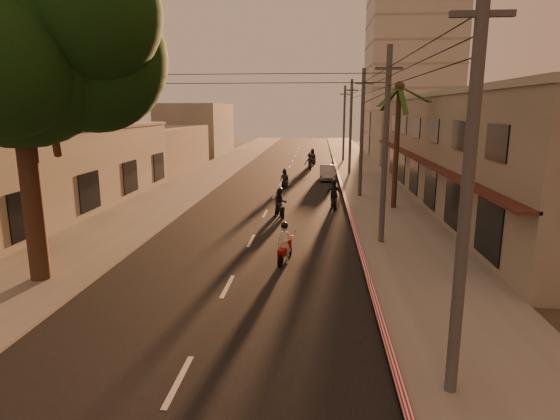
# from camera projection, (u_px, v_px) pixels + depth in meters

# --- Properties ---
(ground) EXTENTS (160.00, 160.00, 0.00)m
(ground) POSITION_uv_depth(u_px,v_px,m) (215.00, 310.00, 14.85)
(ground) COLOR #383023
(ground) RESTS_ON ground
(road) EXTENTS (10.00, 140.00, 0.02)m
(road) POSITION_uv_depth(u_px,v_px,m) (274.00, 196.00, 34.33)
(road) COLOR black
(road) RESTS_ON ground
(sidewalk_right) EXTENTS (5.00, 140.00, 0.12)m
(sidewalk_right) POSITION_uv_depth(u_px,v_px,m) (378.00, 197.00, 33.72)
(sidewalk_right) COLOR slate
(sidewalk_right) RESTS_ON ground
(sidewalk_left) EXTENTS (5.00, 140.00, 0.12)m
(sidewalk_left) POSITION_uv_depth(u_px,v_px,m) (175.00, 194.00, 34.92)
(sidewalk_left) COLOR slate
(sidewalk_left) RESTS_ON ground
(curb_stripe) EXTENTS (0.20, 60.00, 0.20)m
(curb_stripe) POSITION_uv_depth(u_px,v_px,m) (348.00, 210.00, 29.03)
(curb_stripe) COLOR #AC1222
(curb_stripe) RESTS_ON ground
(shophouse_row) EXTENTS (8.80, 34.20, 7.30)m
(shophouse_row) POSITION_uv_depth(u_px,v_px,m) (484.00, 150.00, 30.50)
(shophouse_row) COLOR gray
(shophouse_row) RESTS_ON ground
(left_building) EXTENTS (8.20, 24.20, 5.20)m
(left_building) POSITION_uv_depth(u_px,v_px,m) (42.00, 169.00, 29.05)
(left_building) COLOR #9D9A8E
(left_building) RESTS_ON ground
(distant_tower) EXTENTS (12.10, 12.10, 28.00)m
(distant_tower) POSITION_uv_depth(u_px,v_px,m) (412.00, 52.00, 65.17)
(distant_tower) COLOR #B7B5B2
(distant_tower) RESTS_ON ground
(broadleaf_tree) EXTENTS (9.60, 8.70, 12.10)m
(broadleaf_tree) POSITION_uv_depth(u_px,v_px,m) (28.00, 41.00, 15.68)
(broadleaf_tree) COLOR black
(broadleaf_tree) RESTS_ON ground
(palm_tree) EXTENTS (5.00, 5.00, 8.20)m
(palm_tree) POSITION_uv_depth(u_px,v_px,m) (399.00, 94.00, 28.29)
(palm_tree) COLOR black
(palm_tree) RESTS_ON ground
(utility_poles) EXTENTS (1.20, 48.26, 9.00)m
(utility_poles) POSITION_uv_depth(u_px,v_px,m) (363.00, 105.00, 32.46)
(utility_poles) COLOR #38383A
(utility_poles) RESTS_ON ground
(filler_right) EXTENTS (8.00, 14.00, 6.00)m
(filler_right) POSITION_uv_depth(u_px,v_px,m) (408.00, 136.00, 56.94)
(filler_right) COLOR #9D9A8E
(filler_right) RESTS_ON ground
(filler_left_near) EXTENTS (8.00, 14.00, 4.40)m
(filler_left_near) POSITION_uv_depth(u_px,v_px,m) (153.00, 149.00, 48.62)
(filler_left_near) COLOR #9D9A8E
(filler_left_near) RESTS_ON ground
(filler_left_far) EXTENTS (8.00, 14.00, 7.00)m
(filler_left_far) POSITION_uv_depth(u_px,v_px,m) (197.00, 129.00, 65.88)
(filler_left_far) COLOR #9D9A8E
(filler_left_far) RESTS_ON ground
(scooter_red) EXTENTS (0.85, 1.77, 1.76)m
(scooter_red) POSITION_uv_depth(u_px,v_px,m) (285.00, 245.00, 19.24)
(scooter_red) COLOR black
(scooter_red) RESTS_ON ground
(scooter_mid_a) EXTENTS (1.19, 1.73, 1.77)m
(scooter_mid_a) POSITION_uv_depth(u_px,v_px,m) (280.00, 204.00, 27.52)
(scooter_mid_a) COLOR black
(scooter_mid_a) RESTS_ON ground
(scooter_mid_b) EXTENTS (1.10, 1.94, 1.91)m
(scooter_mid_b) POSITION_uv_depth(u_px,v_px,m) (334.00, 196.00, 29.77)
(scooter_mid_b) COLOR black
(scooter_mid_b) RESTS_ON ground
(scooter_far_a) EXTENTS (0.92, 1.61, 1.59)m
(scooter_far_a) POSITION_uv_depth(u_px,v_px,m) (285.00, 179.00, 37.62)
(scooter_far_a) COLOR black
(scooter_far_a) RESTS_ON ground
(scooter_far_b) EXTENTS (1.23, 1.90, 1.87)m
(scooter_far_b) POSITION_uv_depth(u_px,v_px,m) (310.00, 162.00, 48.70)
(scooter_far_b) COLOR black
(scooter_far_b) RESTS_ON ground
(parked_car) EXTENTS (1.47, 4.02, 1.32)m
(parked_car) POSITION_uv_depth(u_px,v_px,m) (327.00, 173.00, 42.11)
(parked_car) COLOR gray
(parked_car) RESTS_ON ground
(scooter_far_c) EXTENTS (1.21, 1.85, 1.89)m
(scooter_far_c) POSITION_uv_depth(u_px,v_px,m) (312.00, 158.00, 53.21)
(scooter_far_c) COLOR black
(scooter_far_c) RESTS_ON ground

